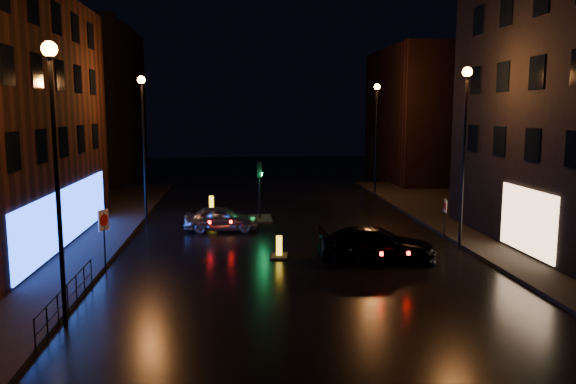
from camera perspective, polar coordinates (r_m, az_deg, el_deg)
name	(u,v)px	position (r m, az deg, el deg)	size (l,w,h in m)	color
ground	(312,296)	(19.99, 2.50, -10.51)	(120.00, 120.00, 0.00)	black
pavement_right	(560,235)	(32.15, 25.93, -3.98)	(12.00, 44.00, 0.15)	black
building_far_left	(88,104)	(55.37, -19.66, 8.38)	(8.00, 16.00, 14.00)	black
building_far_right	(426,115)	(53.73, 13.81, 7.57)	(8.00, 14.00, 12.00)	black
street_lamp_lnear	(55,141)	(17.53, -22.61, 4.79)	(0.44, 0.44, 8.37)	black
street_lamp_lfar	(143,126)	(33.15, -14.51, 6.50)	(0.44, 0.44, 8.37)	black
street_lamp_rnear	(465,130)	(26.88, 17.51, 6.03)	(0.44, 0.44, 8.37)	black
street_lamp_rfar	(376,123)	(42.07, 8.96, 6.98)	(0.44, 0.44, 8.37)	black
traffic_signal	(260,212)	(33.31, -2.90, -2.00)	(1.40, 2.40, 3.45)	black
guard_railing	(67,292)	(19.38, -21.51, -9.41)	(0.05, 6.04, 1.00)	black
silver_hatchback	(221,219)	(30.43, -6.79, -2.70)	(1.59, 3.95, 1.34)	#999BA0
dark_sedan	(377,245)	(24.44, 9.01, -5.30)	(2.08, 5.11, 1.48)	black
bollard_near	(279,252)	(24.97, -0.90, -6.16)	(0.85, 1.17, 0.96)	black
bollard_far	(212,207)	(36.87, -7.77, -1.53)	(1.03, 1.25, 0.94)	black
road_sign_left	(104,225)	(23.62, -18.22, -3.24)	(0.30, 0.58, 2.52)	black
road_sign_right	(445,209)	(29.34, 15.68, -1.70)	(0.12, 0.49, 2.01)	black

